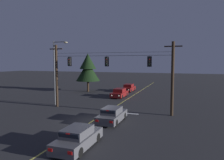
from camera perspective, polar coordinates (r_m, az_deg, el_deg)
The scene contains 13 objects.
ground_plane at distance 21.08m, azimuth -5.05°, elevation -10.72°, with size 180.00×180.00×0.00m, color #28282B.
lane_centre_stripe at distance 30.75m, azimuth 3.08°, elevation -5.72°, with size 0.14×60.00×0.01m, color #D1C64C.
stop_bar_paint at distance 24.04m, azimuth 3.06°, elevation -8.74°, with size 3.40×0.36×0.01m, color silver.
signal_span_assembly at distance 24.57m, azimuth -0.77°, elevation 1.04°, with size 15.81×0.32×7.74m.
traffic_light_leftmost at distance 26.71m, azimuth -11.31°, elevation 4.84°, with size 0.48×0.41×1.22m.
traffic_light_left_inner at distance 24.61m, azimuth -1.50°, elevation 4.93°, with size 0.48×0.41×1.22m.
traffic_light_centre at distance 23.34m, azimuth 9.85°, elevation 4.86°, with size 0.48×0.41×1.22m.
car_waiting_near_lane at distance 20.48m, azimuth 0.00°, elevation -9.29°, with size 1.80×4.33×1.39m.
car_oncoming_lead at distance 34.37m, azimuth 2.00°, elevation -3.50°, with size 1.80×4.42×1.39m.
car_oncoming_trailing at distance 41.16m, azimuth 4.43°, elevation -2.12°, with size 1.80×4.42×1.39m.
car_waiting_second_near at distance 14.80m, azimuth -9.07°, elevation -15.00°, with size 1.80×4.33×1.39m.
street_lamp_corner at distance 28.71m, azimuth -14.58°, elevation 3.33°, with size 2.11×0.30×8.29m.
tree_verge_near at distance 40.70m, azimuth -6.42°, elevation 3.05°, with size 4.48×4.48×7.20m.
Camera 1 is at (8.37, -18.50, 5.67)m, focal length 34.44 mm.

